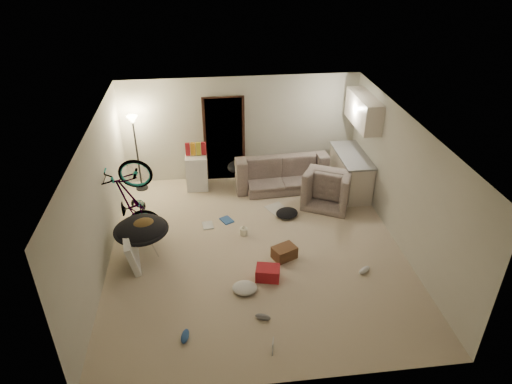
{
  "coord_description": "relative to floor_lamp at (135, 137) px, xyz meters",
  "views": [
    {
      "loc": [
        -0.85,
        -6.98,
        5.36
      ],
      "look_at": [
        0.07,
        0.6,
        0.91
      ],
      "focal_mm": 32.0,
      "sensor_mm": 36.0,
      "label": 1
    }
  ],
  "objects": [
    {
      "name": "wall_right",
      "position": [
        5.16,
        -2.65,
        -0.06
      ],
      "size": [
        0.02,
        6.0,
        2.5
      ],
      "primitive_type": "cube",
      "color": "beige",
      "rests_on": "floor"
    },
    {
      "name": "bicycle",
      "position": [
        0.1,
        -2.0,
        -0.83
      ],
      "size": [
        1.88,
        0.93,
        1.06
      ],
      "primitive_type": "imported",
      "rotation": [
        0.0,
        -0.17,
        1.5
      ],
      "color": "black",
      "rests_on": "floor"
    },
    {
      "name": "snack_box_2",
      "position": [
        1.39,
        -0.1,
        -0.31
      ],
      "size": [
        0.11,
        0.08,
        0.3
      ],
      "primitive_type": "cube",
      "rotation": [
        0.0,
        0.0,
        -0.09
      ],
      "color": "gold",
      "rests_on": "mini_fridge"
    },
    {
      "name": "book_asset",
      "position": [
        2.32,
        -5.2,
        -1.3
      ],
      "size": [
        0.26,
        0.21,
        0.02
      ],
      "primitive_type": "imported",
      "rotation": [
        0.0,
        0.0,
        1.32
      ],
      "color": "maroon",
      "rests_on": "floor"
    },
    {
      "name": "shoe_2",
      "position": [
        1.07,
        -4.72,
        -1.26
      ],
      "size": [
        0.16,
        0.29,
        0.1
      ],
      "primitive_type": "ellipsoid",
      "rotation": [
        0.0,
        0.0,
        1.39
      ],
      "color": "#2A5297",
      "rests_on": "floor"
    },
    {
      "name": "juicer",
      "position": [
        2.21,
        -2.16,
        -1.22
      ],
      "size": [
        0.15,
        0.15,
        0.22
      ],
      "color": "silver",
      "rests_on": "floor"
    },
    {
      "name": "doorway",
      "position": [
        2.0,
        0.32,
        -0.29
      ],
      "size": [
        0.85,
        0.1,
        2.04
      ],
      "primitive_type": "cube",
      "color": "black",
      "rests_on": "floor"
    },
    {
      "name": "clothes_lump_c",
      "position": [
        2.07,
        -3.79,
        -1.24
      ],
      "size": [
        0.48,
        0.43,
        0.13
      ],
      "primitive_type": "ellipsoid",
      "rotation": [
        0.0,
        0.0,
        -0.16
      ],
      "color": "silver",
      "rests_on": "floor"
    },
    {
      "name": "wall_back",
      "position": [
        2.4,
        0.36,
        -0.06
      ],
      "size": [
        5.5,
        0.02,
        2.5
      ],
      "primitive_type": "cube",
      "color": "beige",
      "rests_on": "floor"
    },
    {
      "name": "armchair",
      "position": [
        4.24,
        -1.09,
        -0.98
      ],
      "size": [
        1.28,
        1.23,
        0.65
      ],
      "primitive_type": "imported",
      "rotation": [
        0.0,
        0.0,
        2.66
      ],
      "color": "#353C35",
      "rests_on": "floor"
    },
    {
      "name": "kitchen_counter",
      "position": [
        4.83,
        -0.65,
        -0.87
      ],
      "size": [
        0.6,
        1.5,
        0.88
      ],
      "primitive_type": "cube",
      "color": "silver",
      "rests_on": "floor"
    },
    {
      "name": "sofa_drape",
      "position": [
        2.31,
        -0.2,
        -0.77
      ],
      "size": [
        0.64,
        0.57,
        0.28
      ],
      "primitive_type": "ellipsoid",
      "rotation": [
        0.0,
        0.0,
        0.21
      ],
      "color": "black",
      "rests_on": "sofa"
    },
    {
      "name": "floor_lamp",
      "position": [
        0.0,
        0.0,
        0.0
      ],
      "size": [
        0.28,
        0.28,
        1.81
      ],
      "color": "black",
      "rests_on": "floor"
    },
    {
      "name": "counter_top",
      "position": [
        4.83,
        -0.65,
        -0.41
      ],
      "size": [
        0.64,
        1.54,
        0.04
      ],
      "primitive_type": "cube",
      "color": "gray",
      "rests_on": "kitchen_counter"
    },
    {
      "name": "hoodie",
      "position": [
        0.33,
        -2.53,
        -0.68
      ],
      "size": [
        0.61,
        0.58,
        0.22
      ],
      "primitive_type": "ellipsoid",
      "rotation": [
        0.0,
        0.0,
        0.5
      ],
      "color": "#533C1C",
      "rests_on": "saucer_chair"
    },
    {
      "name": "shoe_3",
      "position": [
        2.29,
        -4.47,
        -1.26
      ],
      "size": [
        0.27,
        0.19,
        0.09
      ],
      "primitive_type": "ellipsoid",
      "rotation": [
        0.0,
        0.0,
        -0.41
      ],
      "color": "slate",
      "rests_on": "floor"
    },
    {
      "name": "wall_left",
      "position": [
        -0.36,
        -2.65,
        -0.06
      ],
      "size": [
        0.02,
        6.0,
        2.5
      ],
      "primitive_type": "cube",
      "color": "beige",
      "rests_on": "floor"
    },
    {
      "name": "wall_front",
      "position": [
        2.4,
        -5.66,
        -0.06
      ],
      "size": [
        5.5,
        0.02,
        2.5
      ],
      "primitive_type": "cube",
      "color": "beige",
      "rests_on": "floor"
    },
    {
      "name": "shoe_4",
      "position": [
        4.24,
        -3.57,
        -1.26
      ],
      "size": [
        0.29,
        0.24,
        0.1
      ],
      "primitive_type": "ellipsoid",
      "rotation": [
        0.0,
        0.0,
        0.58
      ],
      "color": "white",
      "rests_on": "floor"
    },
    {
      "name": "mini_fridge",
      "position": [
        1.32,
        -0.1,
        -0.89
      ],
      "size": [
        0.5,
        0.5,
        0.83
      ],
      "primitive_type": "cube",
      "rotation": [
        0.0,
        0.0,
        -0.02
      ],
      "color": "white",
      "rests_on": "floor"
    },
    {
      "name": "kitchen_uppers",
      "position": [
        4.96,
        -0.65,
        0.64
      ],
      "size": [
        0.38,
        1.4,
        0.65
      ],
      "primitive_type": "cube",
      "color": "silver",
      "rests_on": "wall_right"
    },
    {
      "name": "snack_box_1",
      "position": [
        1.27,
        -0.1,
        -0.31
      ],
      "size": [
        0.11,
        0.09,
        0.3
      ],
      "primitive_type": "cube",
      "rotation": [
        0.0,
        0.0,
        -0.27
      ],
      "color": "orange",
      "rests_on": "mini_fridge"
    },
    {
      "name": "book_blue",
      "position": [
        1.9,
        -1.61,
        -1.29
      ],
      "size": [
        0.31,
        0.34,
        0.03
      ],
      "primitive_type": "cube",
      "rotation": [
        0.0,
        0.0,
        0.49
      ],
      "color": "#2A5297",
      "rests_on": "floor"
    },
    {
      "name": "snack_box_0",
      "position": [
        1.15,
        -0.1,
        -0.31
      ],
      "size": [
        0.1,
        0.08,
        0.3
      ],
      "primitive_type": "cube",
      "rotation": [
        0.0,
        0.0,
        -0.07
      ],
      "color": "maroon",
      "rests_on": "mini_fridge"
    },
    {
      "name": "shoe_1",
      "position": [
        1.22,
        -0.19,
        -1.26
      ],
      "size": [
        0.28,
        0.19,
        0.1
      ],
      "primitive_type": "ellipsoid",
      "rotation": [
        0.0,
        0.0,
        -0.37
      ],
      "color": "slate",
      "rests_on": "floor"
    },
    {
      "name": "door_trim",
      "position": [
        2.0,
        0.29,
        -0.29
      ],
      "size": [
        0.97,
        0.04,
        2.1
      ],
      "primitive_type": "cube",
      "color": "black",
      "rests_on": "floor"
    },
    {
      "name": "floor",
      "position": [
        2.4,
        -2.65,
        -1.32
      ],
      "size": [
        5.5,
        6.0,
        0.02
      ],
      "primitive_type": "cube",
      "color": "beige",
      "rests_on": "ground"
    },
    {
      "name": "sofa",
      "position": [
        3.26,
        -0.2,
        -0.99
      ],
      "size": [
        2.19,
        0.95,
        0.63
      ],
      "primitive_type": "imported",
      "rotation": [
        0.0,
        0.0,
        3.19
      ],
      "color": "#353C35",
      "rests_on": "floor"
    },
    {
      "name": "drink_case_b",
      "position": [
        2.5,
        -3.52,
        -1.19
      ],
      "size": [
        0.47,
        0.39,
        0.24
      ],
      "primitive_type": "cube",
      "rotation": [
        0.0,
        0.0,
        -0.23
      ],
      "color": "maroon",
      "rests_on": "floor"
    },
    {
      "name": "snack_box_3",
      "position": [
        1.51,
        -0.1,
        -0.31
      ],
      "size": [
        0.12,
        0.1,
        0.3
      ],
      "primitive_type": "cube",
      "rotation": [
        0.0,
        0.0,
        -0.29
      ],
      "color": "maroon",
      "rests_on": "mini_fridge"
    },
    {
      "name": "saucer_chair",
      "position": [
        0.28,
        -2.5,
        -0.88
      ],
      "size": [
        1.01,
        1.01,
        0.72
      ],
      "color": "silver",
      "rests_on": "floor"
    },
    {
      "name": "book_white",
      "position": [
        1.5,
        -1.76,
        -1.29
      ],
      "size": [
        0.25,
        0.3,
        0.03
      ],
      "primitive_type": "cube",
      "rotation": [
        0.0,
        0.0,
        0.11
      ],
      "color": "silver",
      "rests_on": "floor"
    },
    {
      "name": "newspaper",
      "position": [
        3.04,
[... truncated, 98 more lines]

